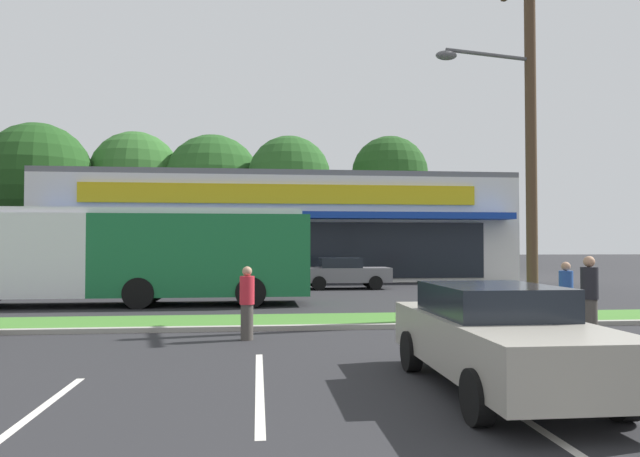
# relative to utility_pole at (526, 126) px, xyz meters

# --- Properties ---
(grass_median) EXTENTS (56.00, 2.20, 0.12)m
(grass_median) POSITION_rel_utility_pole_xyz_m (-6.62, 0.16, -5.21)
(grass_median) COLOR #427A2D
(grass_median) RESTS_ON ground_plane
(curb_lip) EXTENTS (56.00, 0.24, 0.12)m
(curb_lip) POSITION_rel_utility_pole_xyz_m (-6.62, -1.06, -5.21)
(curb_lip) COLOR #99968C
(curb_lip) RESTS_ON ground_plane
(parking_stripe_0) EXTENTS (0.12, 4.80, 0.01)m
(parking_stripe_0) POSITION_rel_utility_pole_xyz_m (-9.91, -8.19, -5.27)
(parking_stripe_0) COLOR silver
(parking_stripe_0) RESTS_ON ground_plane
(parking_stripe_1) EXTENTS (0.12, 4.80, 0.01)m
(parking_stripe_1) POSITION_rel_utility_pole_xyz_m (-7.20, -6.51, -5.27)
(parking_stripe_1) COLOR silver
(parking_stripe_1) RESTS_ON ground_plane
(parking_stripe_2) EXTENTS (0.12, 4.80, 0.01)m
(parking_stripe_2) POSITION_rel_utility_pole_xyz_m (-4.13, -7.83, -5.27)
(parking_stripe_2) COLOR silver
(parking_stripe_2) RESTS_ON ground_plane
(storefront_building) EXTENTS (26.50, 15.20, 6.12)m
(storefront_building) POSITION_rel_utility_pole_xyz_m (-5.91, 23.09, -2.21)
(storefront_building) COLOR silver
(storefront_building) RESTS_ON ground_plane
(tree_left) EXTENTS (7.88, 7.88, 11.13)m
(tree_left) POSITION_rel_utility_pole_xyz_m (-23.56, 30.29, 1.92)
(tree_left) COLOR #473323
(tree_left) RESTS_ON ground_plane
(tree_mid_left) EXTENTS (7.24, 7.24, 11.15)m
(tree_mid_left) POSITION_rel_utility_pole_xyz_m (-17.05, 33.07, 2.25)
(tree_mid_left) COLOR #473323
(tree_mid_left) RESTS_ON ground_plane
(tree_mid) EXTENTS (7.78, 7.78, 10.88)m
(tree_mid) POSITION_rel_utility_pole_xyz_m (-10.84, 32.28, 1.71)
(tree_mid) COLOR #473323
(tree_mid) RESTS_ON ground_plane
(tree_mid_right) EXTENTS (6.34, 6.34, 10.38)m
(tree_mid_right) POSITION_rel_utility_pole_xyz_m (-4.85, 29.44, 1.92)
(tree_mid_right) COLOR #473323
(tree_mid_right) RESTS_ON ground_plane
(tree_right) EXTENTS (6.20, 6.20, 10.88)m
(tree_right) POSITION_rel_utility_pole_xyz_m (3.41, 31.35, 2.49)
(tree_right) COLOR #473323
(tree_right) RESTS_ON ground_plane
(utility_pole) EXTENTS (3.14, 2.37, 9.85)m
(utility_pole) POSITION_rel_utility_pole_xyz_m (0.00, 0.00, 0.00)
(utility_pole) COLOR #4C3826
(utility_pole) RESTS_ON ground_plane
(city_bus) EXTENTS (12.97, 2.66, 3.25)m
(city_bus) POSITION_rel_utility_pole_xyz_m (-11.98, 5.27, -3.50)
(city_bus) COLOR #196638
(city_bus) RESTS_ON ground_plane
(car_2) EXTENTS (4.16, 1.86, 1.44)m
(car_2) POSITION_rel_utility_pole_xyz_m (-3.24, 11.91, -4.52)
(car_2) COLOR slate
(car_2) RESTS_ON ground_plane
(car_3) EXTENTS (1.94, 4.62, 1.46)m
(car_3) POSITION_rel_utility_pole_xyz_m (-3.90, -7.19, -4.50)
(car_3) COLOR #9E998C
(car_3) RESTS_ON ground_plane
(pedestrian_near_bench) EXTENTS (0.36, 0.36, 1.80)m
(pedestrian_near_bench) POSITION_rel_utility_pole_xyz_m (-0.12, -3.13, -4.37)
(pedestrian_near_bench) COLOR #47423D
(pedestrian_near_bench) RESTS_ON ground_plane
(pedestrian_by_pole) EXTENTS (0.33, 0.33, 1.63)m
(pedestrian_by_pole) POSITION_rel_utility_pole_xyz_m (0.19, -1.62, -4.45)
(pedestrian_by_pole) COLOR #1E2338
(pedestrian_by_pole) RESTS_ON ground_plane
(pedestrian_far) EXTENTS (0.32, 0.32, 1.57)m
(pedestrian_far) POSITION_rel_utility_pole_xyz_m (-7.46, -2.39, -4.48)
(pedestrian_far) COLOR #47423D
(pedestrian_far) RESTS_ON ground_plane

